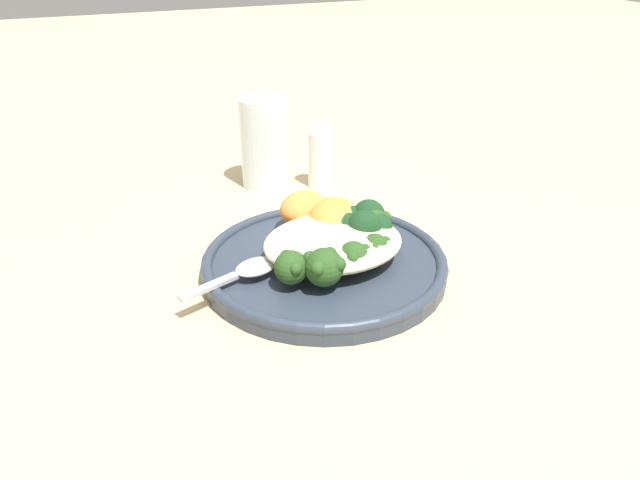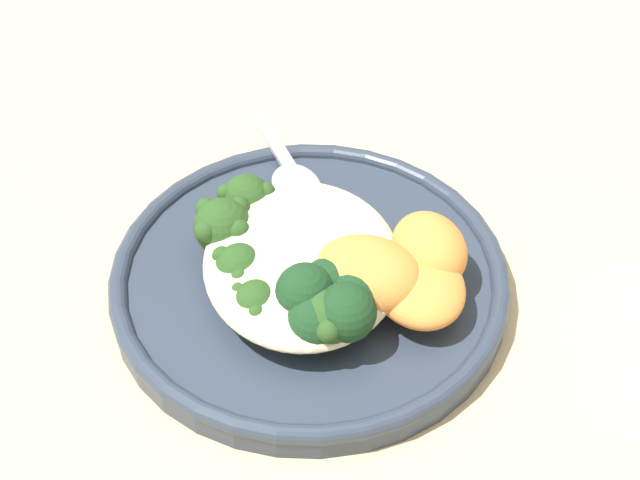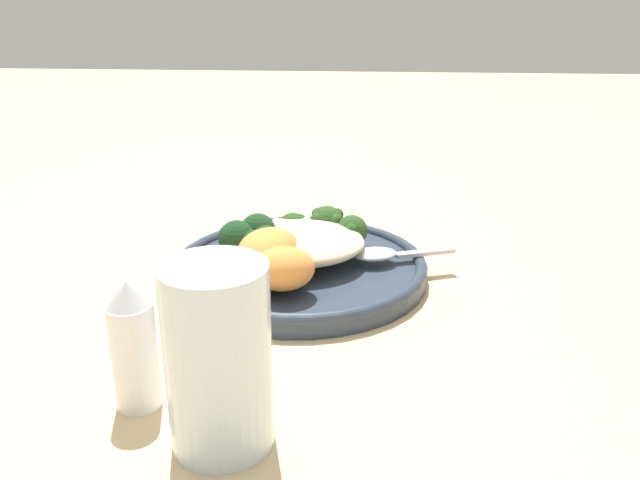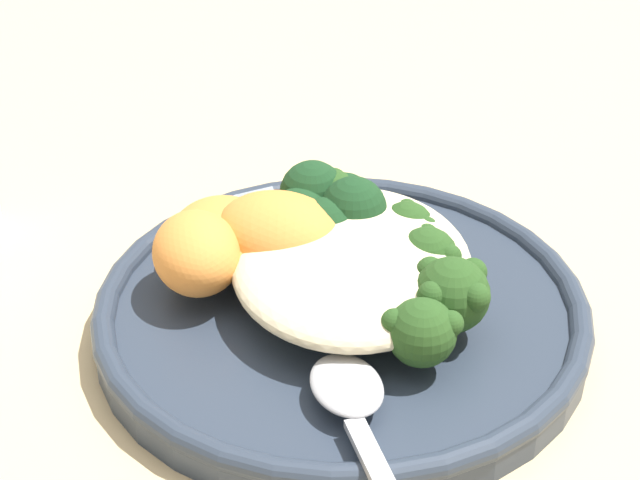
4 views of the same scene
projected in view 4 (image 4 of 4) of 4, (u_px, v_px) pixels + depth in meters
ground_plane at (379, 310)px, 0.56m from camera, size 4.00×4.00×0.00m
plate at (342, 312)px, 0.54m from camera, size 0.25×0.25×0.02m
quinoa_mound at (352, 262)px, 0.53m from camera, size 0.14×0.12×0.03m
broccoli_stalk_0 at (398, 326)px, 0.49m from camera, size 0.07×0.09×0.03m
broccoli_stalk_1 at (435, 295)px, 0.51m from camera, size 0.04×0.10×0.04m
broccoli_stalk_2 at (400, 266)px, 0.53m from camera, size 0.05×0.09×0.03m
broccoli_stalk_3 at (380, 246)px, 0.55m from camera, size 0.08×0.08×0.03m
broccoli_stalk_4 at (329, 216)px, 0.57m from camera, size 0.11×0.04×0.04m
sweet_potato_chunk_0 at (223, 236)px, 0.55m from camera, size 0.08×0.07×0.03m
sweet_potato_chunk_1 at (280, 233)px, 0.55m from camera, size 0.07×0.08×0.04m
sweet_potato_chunk_2 at (197, 253)px, 0.53m from camera, size 0.07×0.06×0.04m
kale_tuft at (327, 212)px, 0.56m from camera, size 0.06×0.06×0.04m
spoon at (352, 397)px, 0.46m from camera, size 0.11×0.06×0.01m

